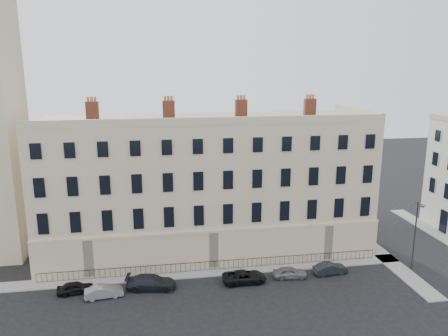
{
  "coord_description": "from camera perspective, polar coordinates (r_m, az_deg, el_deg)",
  "views": [
    {
      "loc": [
        -11.73,
        -35.75,
        20.69
      ],
      "look_at": [
        -4.25,
        10.0,
        9.77
      ],
      "focal_mm": 35.0,
      "sensor_mm": 36.0,
      "label": 1
    }
  ],
  "objects": [
    {
      "name": "car_e",
      "position": [
        45.19,
        8.6,
        -13.34
      ],
      "size": [
        3.5,
        1.68,
        1.15
      ],
      "primitive_type": "imported",
      "rotation": [
        0.0,
        0.0,
        1.47
      ],
      "color": "slate",
      "rests_on": "ground"
    },
    {
      "name": "car_b",
      "position": [
        42.83,
        -15.42,
        -15.29
      ],
      "size": [
        3.58,
        1.63,
        1.14
      ],
      "primitive_type": "imported",
      "rotation": [
        0.0,
        0.0,
        1.7
      ],
      "color": "gray",
      "rests_on": "ground"
    },
    {
      "name": "pavement_adjacent",
      "position": [
        61.04,
        26.41,
        -7.95
      ],
      "size": [
        2.0,
        20.0,
        0.12
      ],
      "primitive_type": "cube",
      "color": "gray",
      "rests_on": "ground"
    },
    {
      "name": "streetlamp",
      "position": [
        49.23,
        23.72,
        -7.67
      ],
      "size": [
        0.6,
        1.54,
        7.33
      ],
      "rotation": [
        0.0,
        0.0,
        0.3
      ],
      "color": "#303136",
      "rests_on": "ground"
    },
    {
      "name": "railings",
      "position": [
        46.18,
        -1.25,
        -12.61
      ],
      "size": [
        35.0,
        0.04,
        0.96
      ],
      "color": "black",
      "rests_on": "ground"
    },
    {
      "name": "pavement_terrace",
      "position": [
        45.71,
        -6.29,
        -13.66
      ],
      "size": [
        48.0,
        2.0,
        0.12
      ],
      "primitive_type": "cube",
      "color": "gray",
      "rests_on": "ground"
    },
    {
      "name": "car_a",
      "position": [
        44.23,
        -18.83,
        -14.58
      ],
      "size": [
        3.46,
        1.75,
        1.13
      ],
      "primitive_type": "imported",
      "rotation": [
        0.0,
        0.0,
        1.7
      ],
      "color": "black",
      "rests_on": "ground"
    },
    {
      "name": "car_d",
      "position": [
        43.9,
        2.68,
        -14.01
      ],
      "size": [
        4.33,
        2.04,
        1.2
      ],
      "primitive_type": "imported",
      "rotation": [
        0.0,
        0.0,
        1.58
      ],
      "color": "black",
      "rests_on": "ground"
    },
    {
      "name": "pavement_east_return",
      "position": [
        54.33,
        18.91,
        -9.82
      ],
      "size": [
        2.0,
        24.0,
        0.12
      ],
      "primitive_type": "cube",
      "color": "gray",
      "rests_on": "ground"
    },
    {
      "name": "car_c",
      "position": [
        43.25,
        -9.49,
        -14.5
      ],
      "size": [
        4.95,
        2.6,
        1.37
      ],
      "primitive_type": "imported",
      "rotation": [
        0.0,
        0.0,
        1.42
      ],
      "color": "black",
      "rests_on": "ground"
    },
    {
      "name": "car_f",
      "position": [
        46.74,
        13.7,
        -12.64
      ],
      "size": [
        3.61,
        1.56,
        1.15
      ],
      "primitive_type": "imported",
      "rotation": [
        0.0,
        0.0,
        1.67
      ],
      "color": "black",
      "rests_on": "ground"
    },
    {
      "name": "ground",
      "position": [
        42.95,
        8.08,
        -15.7
      ],
      "size": [
        160.0,
        160.0,
        0.0
      ],
      "primitive_type": "plane",
      "color": "black",
      "rests_on": "ground"
    },
    {
      "name": "terrace",
      "position": [
        49.85,
        -2.32,
        -2.11
      ],
      "size": [
        36.22,
        12.22,
        17.0
      ],
      "color": "#C6B493",
      "rests_on": "ground"
    }
  ]
}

